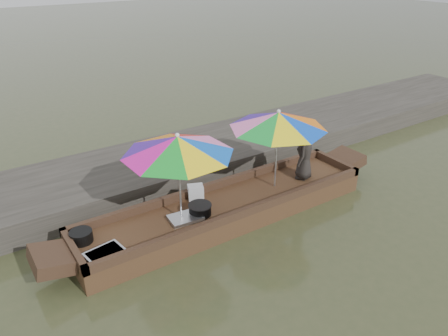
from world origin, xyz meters
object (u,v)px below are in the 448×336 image
umbrella_stern (277,149)px  charcoal_grill (200,210)px  cooking_pot (81,236)px  tray_scallop (185,218)px  tray_crayfish (105,254)px  boat_hull (227,210)px  vendor (305,154)px  umbrella_bow (179,178)px  supply_bag (196,192)px

umbrella_stern → charcoal_grill: bearing=-177.1°
cooking_pot → charcoal_grill: size_ratio=0.92×
tray_scallop → charcoal_grill: 0.29m
tray_crayfish → charcoal_grill: (1.78, 0.22, 0.05)m
charcoal_grill → umbrella_stern: (1.73, 0.09, 0.68)m
boat_hull → charcoal_grill: size_ratio=14.69×
vendor → umbrella_stern: 0.74m
umbrella_bow → umbrella_stern: (2.06, 0.00, 0.00)m
vendor → umbrella_stern: size_ratio=0.58×
cooking_pot → tray_crayfish: size_ratio=0.64×
tray_scallop → umbrella_bow: (-0.03, 0.08, 0.74)m
tray_scallop → supply_bag: supply_bag is taller
tray_crayfish → supply_bag: bearing=20.4°
cooking_pot → umbrella_bow: 1.78m
boat_hull → supply_bag: bearing=132.7°
tray_scallop → vendor: size_ratio=0.53×
tray_scallop → umbrella_bow: bearing=111.5°
supply_bag → cooking_pot: bearing=-175.5°
boat_hull → umbrella_bow: umbrella_bow is taller
boat_hull → charcoal_grill: 0.68m
cooking_pot → charcoal_grill: bearing=-10.3°
boat_hull → supply_bag: (-0.40, 0.44, 0.30)m
boat_hull → charcoal_grill: (-0.62, -0.09, 0.27)m
cooking_pot → umbrella_stern: bearing=-4.1°
tray_crayfish → vendor: vendor is taller
cooking_pot → vendor: (4.38, -0.32, 0.43)m
supply_bag → vendor: vendor is taller
vendor → umbrella_stern: umbrella_stern is taller
umbrella_bow → vendor: bearing=-1.0°
boat_hull → cooking_pot: cooking_pot is taller
tray_crayfish → charcoal_grill: charcoal_grill is taller
tray_crayfish → charcoal_grill: size_ratio=1.44×
umbrella_bow → tray_scallop: bearing=-68.5°
supply_bag → umbrella_stern: umbrella_stern is taller
boat_hull → tray_scallop: size_ratio=10.18×
tray_scallop → boat_hull: bearing=5.3°
charcoal_grill → cooking_pot: bearing=169.7°
boat_hull → umbrella_bow: size_ratio=3.10×
umbrella_bow → boat_hull: bearing=0.0°
boat_hull → supply_bag: supply_bag is taller
tray_crayfish → umbrella_stern: 3.60m
cooking_pot → umbrella_bow: bearing=-9.3°
tray_scallop → umbrella_stern: size_ratio=0.31×
tray_scallop → umbrella_stern: 2.16m
boat_hull → cooking_pot: size_ratio=15.93×
tray_scallop → vendor: 2.77m
tray_crayfish → umbrella_stern: bearing=5.0°
tray_crayfish → tray_scallop: tray_crayfish is taller
supply_bag → charcoal_grill: bearing=-112.7°
boat_hull → umbrella_stern: (1.11, 0.00, 0.95)m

